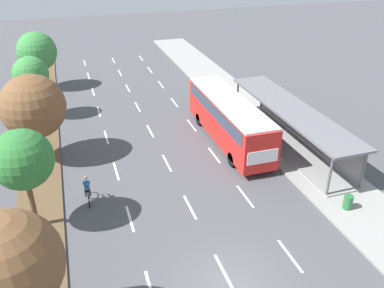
% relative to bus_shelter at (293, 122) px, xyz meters
% --- Properties ---
extents(ground_plane, '(140.00, 140.00, 0.00)m').
position_rel_bus_shelter_xyz_m(ground_plane, '(-9.53, -11.34, -1.86)').
color(ground_plane, '#4C4C51').
extents(median_strip, '(2.60, 52.00, 0.12)m').
position_rel_bus_shelter_xyz_m(median_strip, '(-17.83, 8.66, -1.80)').
color(median_strip, brown).
rests_on(median_strip, ground).
extents(sidewalk_right, '(4.50, 52.00, 0.15)m').
position_rel_bus_shelter_xyz_m(sidewalk_right, '(-0.28, 8.66, -1.79)').
color(sidewalk_right, gray).
rests_on(sidewalk_right, ground).
extents(lane_divider_left, '(0.14, 44.62, 0.01)m').
position_rel_bus_shelter_xyz_m(lane_divider_left, '(-13.03, 5.46, -1.86)').
color(lane_divider_left, white).
rests_on(lane_divider_left, ground).
extents(lane_divider_center, '(0.14, 44.62, 0.01)m').
position_rel_bus_shelter_xyz_m(lane_divider_center, '(-9.53, 5.46, -1.86)').
color(lane_divider_center, white).
rests_on(lane_divider_center, ground).
extents(lane_divider_right, '(0.14, 44.62, 0.01)m').
position_rel_bus_shelter_xyz_m(lane_divider_right, '(-6.03, 5.46, -1.86)').
color(lane_divider_right, white).
rests_on(lane_divider_right, ground).
extents(bus_shelter, '(2.90, 14.30, 2.86)m').
position_rel_bus_shelter_xyz_m(bus_shelter, '(0.00, 0.00, 0.00)').
color(bus_shelter, gray).
rests_on(bus_shelter, sidewalk_right).
extents(bus, '(2.54, 11.29, 3.37)m').
position_rel_bus_shelter_xyz_m(bus, '(-4.28, 1.95, 0.20)').
color(bus, red).
rests_on(bus, ground).
extents(cyclist, '(0.46, 1.82, 1.71)m').
position_rel_bus_shelter_xyz_m(cyclist, '(-15.06, -2.76, -1.07)').
color(cyclist, black).
rests_on(cyclist, ground).
extents(median_tree_nearest, '(3.80, 3.80, 6.13)m').
position_rel_bus_shelter_xyz_m(median_tree_nearest, '(-18.01, -11.81, 2.47)').
color(median_tree_nearest, brown).
rests_on(median_tree_nearest, median_strip).
extents(median_tree_second, '(3.09, 3.09, 5.63)m').
position_rel_bus_shelter_xyz_m(median_tree_second, '(-17.91, -4.23, 2.32)').
color(median_tree_second, brown).
rests_on(median_tree_second, median_strip).
extents(median_tree_third, '(4.27, 4.27, 6.01)m').
position_rel_bus_shelter_xyz_m(median_tree_third, '(-17.67, 3.34, 2.13)').
color(median_tree_third, brown).
rests_on(median_tree_third, median_strip).
extents(median_tree_fourth, '(2.86, 2.86, 5.25)m').
position_rel_bus_shelter_xyz_m(median_tree_fourth, '(-18.05, 10.92, 2.05)').
color(median_tree_fourth, brown).
rests_on(median_tree_fourth, median_strip).
extents(median_tree_fifth, '(3.80, 3.80, 5.63)m').
position_rel_bus_shelter_xyz_m(median_tree_fifth, '(-17.75, 18.49, 1.97)').
color(median_tree_fifth, brown).
rests_on(median_tree_fifth, median_strip).
extents(trash_bin, '(0.52, 0.52, 0.85)m').
position_rel_bus_shelter_xyz_m(trash_bin, '(-1.08, -8.14, -1.29)').
color(trash_bin, '#286B38').
rests_on(trash_bin, sidewalk_right).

